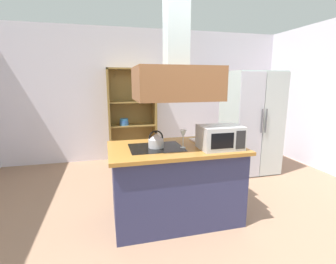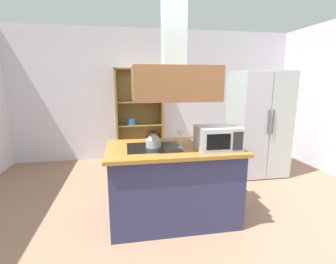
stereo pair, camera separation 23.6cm
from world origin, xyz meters
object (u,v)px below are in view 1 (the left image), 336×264
(refrigerator, at_px, (250,123))
(microwave, at_px, (220,137))
(wine_glass_on_counter, at_px, (183,135))
(dish_cabinet, at_px, (132,121))
(cutting_board, at_px, (205,140))
(kettle, at_px, (156,140))

(refrigerator, xyz_separation_m, microwave, (-1.32, -1.46, 0.12))
(wine_glass_on_counter, bearing_deg, dish_cabinet, 97.15)
(wine_glass_on_counter, bearing_deg, cutting_board, 34.04)
(kettle, relative_size, wine_glass_on_counter, 0.96)
(kettle, bearing_deg, wine_glass_on_counter, -15.93)
(refrigerator, bearing_deg, microwave, -132.15)
(cutting_board, xyz_separation_m, wine_glass_on_counter, (-0.38, -0.26, 0.14))
(microwave, distance_m, wine_glass_on_counter, 0.41)
(kettle, bearing_deg, refrigerator, 31.76)
(wine_glass_on_counter, bearing_deg, refrigerator, 37.79)
(refrigerator, bearing_deg, cutting_board, -141.20)
(refrigerator, height_order, kettle, refrigerator)
(dish_cabinet, distance_m, cutting_board, 2.33)
(refrigerator, distance_m, kettle, 2.36)
(cutting_board, distance_m, wine_glass_on_counter, 0.48)
(kettle, xyz_separation_m, microwave, (0.69, -0.22, 0.05))
(dish_cabinet, distance_m, microwave, 2.71)
(refrigerator, xyz_separation_m, cutting_board, (-1.33, -1.07, 0.00))
(dish_cabinet, relative_size, kettle, 9.61)
(kettle, bearing_deg, dish_cabinet, 90.39)
(kettle, height_order, cutting_board, kettle)
(kettle, height_order, microwave, microwave)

